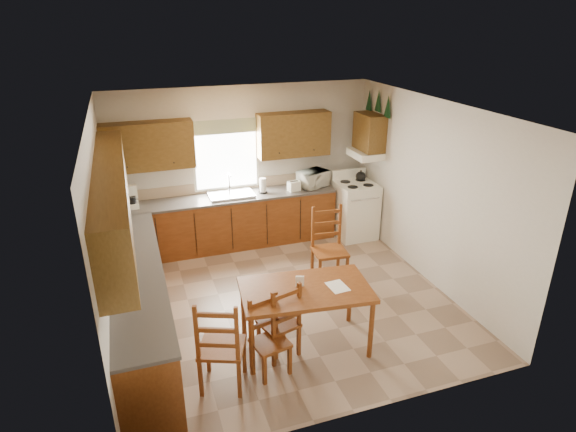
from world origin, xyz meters
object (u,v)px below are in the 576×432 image
object	(u,v)px
microwave	(313,179)
chair_far_right	(330,247)
stove	(355,210)
chair_far_left	(270,338)
dining_table	(305,317)
chair_near_right	(278,318)
chair_near_left	(221,342)

from	to	relation	value
microwave	chair_far_right	size ratio (longest dim) A/B	0.42
microwave	chair_far_right	world-z (taller)	microwave
stove	chair_far_left	world-z (taller)	stove
chair_far_left	dining_table	bearing A→B (deg)	17.44
chair_far_right	microwave	bearing A→B (deg)	82.30
stove	microwave	world-z (taller)	microwave
dining_table	microwave	bearing A→B (deg)	73.45
microwave	chair_near_right	xyz separation A→B (m)	(-1.63, -3.04, -0.57)
chair_far_left	stove	bearing A→B (deg)	37.12
chair_near_right	chair_far_left	distance (m)	0.34
chair_near_right	chair_far_right	world-z (taller)	chair_far_right
stove	dining_table	xyz separation A→B (m)	(-1.98, -2.67, -0.09)
stove	dining_table	size ratio (longest dim) A/B	0.65
dining_table	chair_far_left	world-z (taller)	chair_far_left
stove	chair_far_right	distance (m)	1.73
chair_near_left	dining_table	bearing A→B (deg)	-140.86
chair_near_left	chair_near_right	bearing A→B (deg)	-135.67
chair_near_left	chair_far_right	world-z (taller)	chair_far_right
chair_near_right	chair_far_right	xyz separation A→B (m)	(1.24, 1.36, 0.08)
microwave	chair_far_right	distance (m)	1.79
chair_far_left	chair_far_right	bearing A→B (deg)	36.11
microwave	stove	bearing A→B (deg)	-48.57
chair_near_left	chair_far_left	bearing A→B (deg)	-155.44
chair_far_left	chair_far_right	distance (m)	2.18
chair_far_right	chair_far_left	bearing A→B (deg)	-125.77
dining_table	stove	bearing A→B (deg)	60.11
dining_table	chair_near_right	world-z (taller)	chair_near_right
chair_near_left	chair_near_right	xyz separation A→B (m)	(0.73, 0.30, -0.07)
microwave	dining_table	bearing A→B (deg)	-136.19
dining_table	chair_far_right	world-z (taller)	chair_far_right
stove	chair_near_left	xyz separation A→B (m)	(-3.05, -3.01, 0.07)
stove	chair_far_left	distance (m)	3.90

